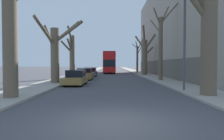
% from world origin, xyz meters
% --- Properties ---
extents(ground_plane, '(300.00, 300.00, 0.00)m').
position_xyz_m(ground_plane, '(0.00, 0.00, 0.00)').
color(ground_plane, '#424247').
extents(sidewalk_left, '(2.89, 120.00, 0.12)m').
position_xyz_m(sidewalk_left, '(-5.89, 50.00, 0.06)').
color(sidewalk_left, gray).
rests_on(sidewalk_left, ground).
extents(sidewalk_right, '(2.89, 120.00, 0.12)m').
position_xyz_m(sidewalk_right, '(5.89, 50.00, 0.06)').
color(sidewalk_right, gray).
rests_on(sidewalk_right, ground).
extents(building_facade_right, '(10.08, 36.73, 15.42)m').
position_xyz_m(building_facade_right, '(12.32, 26.18, 7.70)').
color(building_facade_right, '#9E9384').
rests_on(building_facade_right, ground).
extents(street_tree_left_0, '(2.38, 2.28, 8.14)m').
position_xyz_m(street_tree_left_0, '(-5.38, 4.37, 3.45)').
color(street_tree_left_0, brown).
rests_on(street_tree_left_0, ground).
extents(street_tree_left_1, '(4.23, 4.61, 6.32)m').
position_xyz_m(street_tree_left_1, '(-5.41, 12.64, 3.17)').
color(street_tree_left_1, brown).
rests_on(street_tree_left_1, ground).
extents(street_tree_left_2, '(1.73, 2.80, 6.75)m').
position_xyz_m(street_tree_left_2, '(-5.54, 20.91, 3.17)').
color(street_tree_left_2, brown).
rests_on(street_tree_left_2, ground).
extents(street_tree_right_0, '(2.60, 2.82, 7.62)m').
position_xyz_m(street_tree_right_0, '(5.43, 5.14, 3.91)').
color(street_tree_right_0, brown).
rests_on(street_tree_right_0, ground).
extents(street_tree_right_1, '(3.36, 2.84, 9.28)m').
position_xyz_m(street_tree_right_1, '(5.49, 16.16, 4.17)').
color(street_tree_right_1, brown).
rests_on(street_tree_right_1, ground).
extents(street_tree_right_2, '(2.91, 4.32, 8.16)m').
position_xyz_m(street_tree_right_2, '(5.44, 26.98, 3.47)').
color(street_tree_right_2, brown).
rests_on(street_tree_right_2, ground).
extents(street_tree_right_3, '(2.42, 2.91, 7.64)m').
position_xyz_m(street_tree_right_3, '(5.50, 36.86, 3.50)').
color(street_tree_right_3, brown).
rests_on(street_tree_right_3, ground).
extents(double_decker_bus, '(2.45, 11.14, 4.39)m').
position_xyz_m(double_decker_bus, '(-0.55, 36.45, 2.48)').
color(double_decker_bus, red).
rests_on(double_decker_bus, ground).
extents(parked_car_0, '(1.74, 4.18, 1.36)m').
position_xyz_m(parked_car_0, '(-3.37, 11.88, 0.64)').
color(parked_car_0, olive).
rests_on(parked_car_0, ground).
extents(parked_car_1, '(1.83, 4.18, 1.40)m').
position_xyz_m(parked_car_1, '(-3.37, 17.87, 0.66)').
color(parked_car_1, olive).
rests_on(parked_car_1, ground).
extents(parked_car_2, '(1.85, 4.26, 1.38)m').
position_xyz_m(parked_car_2, '(-3.37, 24.27, 0.65)').
color(parked_car_2, '#4C5156').
rests_on(parked_car_2, ground).
extents(lamp_post, '(1.40, 0.20, 9.18)m').
position_xyz_m(lamp_post, '(4.79, 7.12, 5.06)').
color(lamp_post, '#4C4F54').
rests_on(lamp_post, ground).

